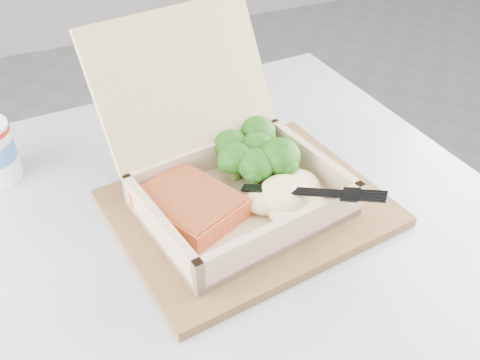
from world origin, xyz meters
name	(u,v)px	position (x,y,z in m)	size (l,w,h in m)	color
floor	(425,295)	(0.00, 0.00, 0.00)	(4.00, 4.00, 0.00)	gray
cafe_table	(222,324)	(-0.67, -0.22, 0.52)	(0.75, 0.75, 0.70)	black
serving_tray	(249,208)	(-0.63, -0.21, 0.71)	(0.31, 0.25, 0.01)	brown
takeout_container	(221,159)	(-0.65, -0.17, 0.76)	(0.26, 0.29, 0.19)	tan
salmon_fillet	(190,204)	(-0.70, -0.20, 0.73)	(0.09, 0.11, 0.02)	#FD5731
broccoli_pile	(257,154)	(-0.59, -0.16, 0.74)	(0.12, 0.12, 0.04)	#2A7119
mashed_potatoes	(285,194)	(-0.59, -0.24, 0.74)	(0.10, 0.09, 0.03)	beige
plastic_fork	(273,187)	(-0.61, -0.24, 0.75)	(0.13, 0.13, 0.02)	black
receipt	(185,137)	(-0.64, -0.02, 0.70)	(0.07, 0.13, 0.00)	white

